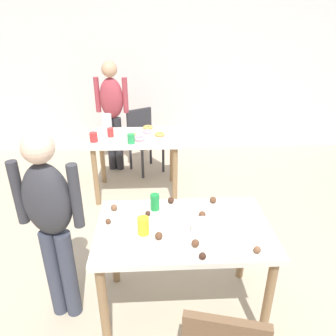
% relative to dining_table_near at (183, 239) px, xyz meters
% --- Properties ---
extents(ground_plane, '(6.40, 6.40, 0.00)m').
position_rel_dining_table_near_xyz_m(ground_plane, '(0.01, 0.16, -0.64)').
color(ground_plane, tan).
extents(wall_back, '(6.40, 0.10, 2.60)m').
position_rel_dining_table_near_xyz_m(wall_back, '(0.01, 3.36, 0.66)').
color(wall_back, silver).
rests_on(wall_back, ground_plane).
extents(dining_table_near, '(1.18, 0.72, 0.75)m').
position_rel_dining_table_near_xyz_m(dining_table_near, '(0.00, 0.00, 0.00)').
color(dining_table_near, silver).
rests_on(dining_table_near, ground_plane).
extents(dining_table_far, '(1.03, 0.68, 0.75)m').
position_rel_dining_table_near_xyz_m(dining_table_far, '(-0.41, 1.82, -0.01)').
color(dining_table_far, silver).
rests_on(dining_table_far, ground_plane).
extents(chair_far_table, '(0.55, 0.55, 0.87)m').
position_rel_dining_table_near_xyz_m(chair_far_table, '(-0.33, 2.51, -0.15)').
color(chair_far_table, '#2D2D33').
rests_on(chair_far_table, ground_plane).
extents(person_girl_near, '(0.46, 0.25, 1.44)m').
position_rel_dining_table_near_xyz_m(person_girl_near, '(-0.87, 0.01, 0.21)').
color(person_girl_near, '#383D4C').
rests_on(person_girl_near, ground_plane).
extents(person_adult_far, '(0.46, 0.24, 1.52)m').
position_rel_dining_table_near_xyz_m(person_adult_far, '(-0.74, 2.53, 0.27)').
color(person_adult_far, '#28282D').
rests_on(person_adult_far, ground_plane).
extents(mixing_bowl, '(0.17, 0.17, 0.08)m').
position_rel_dining_table_near_xyz_m(mixing_bowl, '(0.12, -0.08, 0.15)').
color(mixing_bowl, white).
rests_on(mixing_bowl, dining_table_near).
extents(soda_can, '(0.07, 0.07, 0.12)m').
position_rel_dining_table_near_xyz_m(soda_can, '(-0.19, 0.23, 0.17)').
color(soda_can, '#198438').
rests_on(soda_can, dining_table_near).
extents(fork_near, '(0.17, 0.02, 0.01)m').
position_rel_dining_table_near_xyz_m(fork_near, '(-0.40, 0.11, 0.11)').
color(fork_near, silver).
rests_on(fork_near, dining_table_near).
extents(cup_near_0, '(0.08, 0.08, 0.12)m').
position_rel_dining_table_near_xyz_m(cup_near_0, '(-0.27, -0.06, 0.17)').
color(cup_near_0, yellow).
rests_on(cup_near_0, dining_table_near).
extents(cake_ball_0, '(0.04, 0.04, 0.04)m').
position_rel_dining_table_near_xyz_m(cake_ball_0, '(-0.24, 0.15, 0.12)').
color(cake_ball_0, '#3D2319').
rests_on(cake_ball_0, dining_table_near).
extents(cake_ball_1, '(0.05, 0.05, 0.05)m').
position_rel_dining_table_near_xyz_m(cake_ball_1, '(0.05, -0.21, 0.13)').
color(cake_ball_1, brown).
rests_on(cake_ball_1, dining_table_near).
extents(cake_ball_2, '(0.04, 0.04, 0.04)m').
position_rel_dining_table_near_xyz_m(cake_ball_2, '(0.41, -0.28, 0.13)').
color(cake_ball_2, brown).
rests_on(cake_ball_2, dining_table_near).
extents(cake_ball_3, '(0.05, 0.05, 0.05)m').
position_rel_dining_table_near_xyz_m(cake_ball_3, '(-0.07, 0.31, 0.13)').
color(cake_ball_3, '#3D2319').
rests_on(cake_ball_3, dining_table_near).
extents(cake_ball_4, '(0.05, 0.05, 0.05)m').
position_rel_dining_table_near_xyz_m(cake_ball_4, '(0.25, 0.29, 0.13)').
color(cake_ball_4, brown).
rests_on(cake_ball_4, dining_table_near).
extents(cake_ball_5, '(0.04, 0.04, 0.04)m').
position_rel_dining_table_near_xyz_m(cake_ball_5, '(-0.51, 0.06, 0.13)').
color(cake_ball_5, brown).
rests_on(cake_ball_5, dining_table_near).
extents(cake_ball_6, '(0.05, 0.05, 0.05)m').
position_rel_dining_table_near_xyz_m(cake_ball_6, '(0.14, 0.10, 0.13)').
color(cake_ball_6, brown).
rests_on(cake_ball_6, dining_table_near).
extents(cake_ball_7, '(0.04, 0.04, 0.04)m').
position_rel_dining_table_near_xyz_m(cake_ball_7, '(0.08, -0.32, 0.13)').
color(cake_ball_7, '#3D2319').
rests_on(cake_ball_7, dining_table_near).
extents(cake_ball_8, '(0.05, 0.05, 0.05)m').
position_rel_dining_table_near_xyz_m(cake_ball_8, '(-0.49, 0.23, 0.13)').
color(cake_ball_8, brown).
rests_on(cake_ball_8, dining_table_near).
extents(cake_ball_9, '(0.05, 0.05, 0.05)m').
position_rel_dining_table_near_xyz_m(cake_ball_9, '(-0.17, -0.12, 0.13)').
color(cake_ball_9, brown).
rests_on(cake_ball_9, dining_table_near).
extents(pitcher_far, '(0.12, 0.12, 0.24)m').
position_rel_dining_table_near_xyz_m(pitcher_far, '(-0.74, 1.91, 0.23)').
color(pitcher_far, white).
rests_on(pitcher_far, dining_table_far).
extents(cup_far_0, '(0.09, 0.09, 0.11)m').
position_rel_dining_table_near_xyz_m(cup_far_0, '(-0.86, 1.66, 0.16)').
color(cup_far_0, red).
rests_on(cup_far_0, dining_table_far).
extents(cup_far_1, '(0.08, 0.08, 0.11)m').
position_rel_dining_table_near_xyz_m(cup_far_1, '(-0.44, 1.59, 0.16)').
color(cup_far_1, green).
rests_on(cup_far_1, dining_table_far).
extents(cup_far_2, '(0.07, 0.07, 0.10)m').
position_rel_dining_table_near_xyz_m(cup_far_2, '(-0.69, 1.82, 0.16)').
color(cup_far_2, red).
rests_on(cup_far_2, dining_table_far).
extents(donut_far_0, '(0.14, 0.14, 0.04)m').
position_rel_dining_table_near_xyz_m(donut_far_0, '(-0.36, 1.69, 0.13)').
color(donut_far_0, pink).
rests_on(donut_far_0, dining_table_far).
extents(donut_far_1, '(0.13, 0.13, 0.04)m').
position_rel_dining_table_near_xyz_m(donut_far_1, '(-0.26, 2.09, 0.13)').
color(donut_far_1, gold).
rests_on(donut_far_1, dining_table_far).
extents(donut_far_2, '(0.12, 0.12, 0.04)m').
position_rel_dining_table_near_xyz_m(donut_far_2, '(-0.11, 1.82, 0.13)').
color(donut_far_2, gold).
rests_on(donut_far_2, dining_table_far).
extents(donut_far_3, '(0.11, 0.11, 0.03)m').
position_rel_dining_table_near_xyz_m(donut_far_3, '(-0.44, 1.81, 0.12)').
color(donut_far_3, gold).
rests_on(donut_far_3, dining_table_far).
extents(donut_far_4, '(0.11, 0.11, 0.03)m').
position_rel_dining_table_near_xyz_m(donut_far_4, '(-0.27, 1.94, 0.12)').
color(donut_far_4, pink).
rests_on(donut_far_4, dining_table_far).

